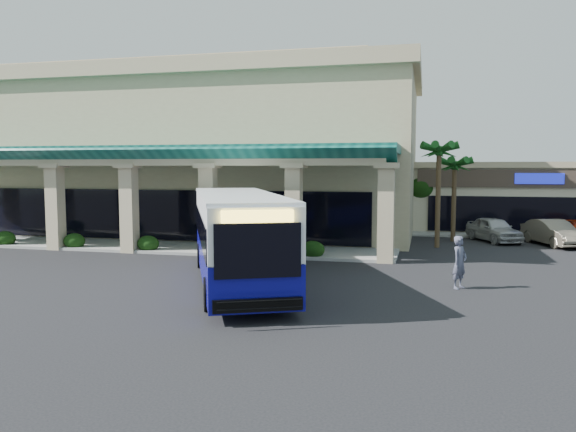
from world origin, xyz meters
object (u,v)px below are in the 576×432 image
(transit_bus, at_px, (238,239))
(car_silver, at_px, (494,229))
(pedestrian, at_px, (460,262))
(car_white, at_px, (553,233))

(transit_bus, bearing_deg, car_silver, 29.60)
(transit_bus, xyz_separation_m, pedestrian, (8.41, 1.04, -0.77))
(transit_bus, distance_m, pedestrian, 8.50)
(transit_bus, height_order, pedestrian, transit_bus)
(car_silver, bearing_deg, transit_bus, -150.13)
(pedestrian, xyz_separation_m, car_white, (5.95, 13.38, -0.24))
(car_silver, bearing_deg, pedestrian, -125.18)
(pedestrian, height_order, car_silver, pedestrian)
(car_silver, height_order, car_white, car_silver)
(pedestrian, bearing_deg, car_white, 9.36)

